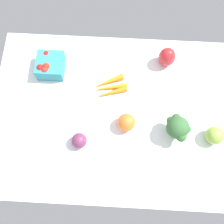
{
  "coord_description": "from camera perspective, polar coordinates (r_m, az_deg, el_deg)",
  "views": [
    {
      "loc": [
        2.16,
        -39.67,
        117.51
      ],
      "look_at": [
        0.0,
        0.0,
        4.0
      ],
      "focal_mm": 45.63,
      "sensor_mm": 36.0,
      "label": 1
    }
  ],
  "objects": [
    {
      "name": "carrot_bunch",
      "position": [
        1.25,
        -0.6,
        4.98
      ],
      "size": [
        16.07,
        13.25,
        2.88
      ],
      "color": "orange",
      "rests_on": "tablecloth"
    },
    {
      "name": "berry_basket",
      "position": [
        1.3,
        -12.33,
        9.06
      ],
      "size": [
        11.83,
        11.83,
        8.36
      ],
      "color": "teal",
      "rests_on": "tablecloth"
    },
    {
      "name": "heirloom_tomato_green",
      "position": [
        1.23,
        19.83,
        -4.45
      ],
      "size": [
        7.57,
        7.57,
        7.57
      ],
      "primitive_type": "sphere",
      "color": "#8AB043",
      "rests_on": "tablecloth"
    },
    {
      "name": "bell_pepper_red",
      "position": [
        1.3,
        10.95,
        10.75
      ],
      "size": [
        7.52,
        7.52,
        10.1
      ],
      "primitive_type": "ellipsoid",
      "rotation": [
        0.0,
        0.0,
        6.27
      ],
      "color": "red",
      "rests_on": "tablecloth"
    },
    {
      "name": "broccoli_head",
      "position": [
        1.16,
        13.0,
        -3.05
      ],
      "size": [
        9.93,
        11.19,
        11.96
      ],
      "color": "#9DBC73",
      "rests_on": "tablecloth"
    },
    {
      "name": "heirloom_tomato_orange",
      "position": [
        1.17,
        2.92,
        -2.09
      ],
      "size": [
        7.62,
        7.62,
        7.62
      ],
      "primitive_type": "sphere",
      "color": "orange",
      "rests_on": "tablecloth"
    },
    {
      "name": "tablecloth",
      "position": [
        1.23,
        0.0,
        -0.46
      ],
      "size": [
        104.0,
        76.0,
        2.0
      ],
      "primitive_type": "cube",
      "color": "white",
      "rests_on": "ground"
    },
    {
      "name": "red_onion_center",
      "position": [
        1.16,
        -6.6,
        -5.73
      ],
      "size": [
        6.37,
        6.37,
        6.37
      ],
      "primitive_type": "sphere",
      "color": "#6E3154",
      "rests_on": "tablecloth"
    }
  ]
}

